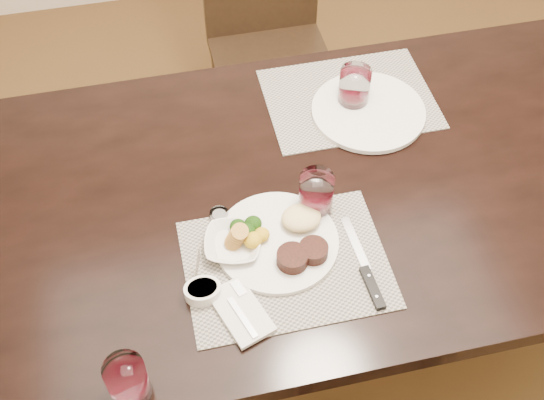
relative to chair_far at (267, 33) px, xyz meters
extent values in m
plane|color=#4D3418|center=(0.00, -0.93, -0.50)|extent=(4.50, 4.50, 0.00)
cube|color=black|center=(0.00, -0.93, 0.22)|extent=(2.00, 1.00, 0.05)
cube|color=black|center=(-0.92, -0.51, -0.15)|extent=(0.08, 0.08, 0.70)
cube|color=black|center=(0.00, -0.08, -0.07)|extent=(0.42, 0.42, 0.04)
cube|color=black|center=(-0.18, -0.26, -0.30)|extent=(0.04, 0.04, 0.41)
cube|color=black|center=(0.18, -0.26, -0.30)|extent=(0.04, 0.04, 0.41)
cube|color=black|center=(-0.18, 0.10, -0.30)|extent=(0.04, 0.04, 0.41)
cube|color=black|center=(0.18, 0.10, -0.30)|extent=(0.04, 0.04, 0.41)
cube|color=gray|center=(-0.21, -1.14, 0.25)|extent=(0.46, 0.34, 0.00)
cube|color=gray|center=(0.09, -0.65, 0.25)|extent=(0.46, 0.34, 0.00)
cylinder|color=silver|center=(-0.21, -1.08, 0.26)|extent=(0.29, 0.29, 0.01)
cylinder|color=black|center=(-0.19, -1.15, 0.28)|extent=(0.07, 0.07, 0.03)
cylinder|color=black|center=(-0.14, -1.14, 0.28)|extent=(0.07, 0.07, 0.03)
ellipsoid|color=#E0C486|center=(-0.15, -1.05, 0.28)|extent=(0.09, 0.08, 0.04)
ellipsoid|color=#183C0B|center=(-0.28, -1.06, 0.28)|extent=(0.05, 0.05, 0.04)
ellipsoid|color=gold|center=(-0.27, -1.08, 0.28)|extent=(0.04, 0.04, 0.03)
cube|color=silver|center=(-0.33, -1.25, 0.26)|extent=(0.13, 0.18, 0.01)
cube|color=silver|center=(-0.33, -1.26, 0.26)|extent=(0.05, 0.11, 0.00)
cube|color=silver|center=(-0.33, -1.19, 0.26)|extent=(0.03, 0.05, 0.00)
cube|color=silver|center=(-0.04, -1.12, 0.25)|extent=(0.03, 0.16, 0.00)
cube|color=black|center=(-0.04, -1.25, 0.26)|extent=(0.03, 0.11, 0.01)
imported|color=silver|center=(-0.32, -1.07, 0.27)|extent=(0.16, 0.16, 0.03)
cylinder|color=#BC893B|center=(-0.32, -1.07, 0.29)|extent=(0.04, 0.05, 0.04)
cylinder|color=silver|center=(-0.40, -1.18, 0.27)|extent=(0.08, 0.08, 0.03)
cylinder|color=#0C360D|center=(-0.40, -1.18, 0.28)|extent=(0.07, 0.07, 0.01)
cube|color=silver|center=(-0.40, -1.13, 0.30)|extent=(0.01, 0.05, 0.04)
cylinder|color=silver|center=(-0.10, -1.00, 0.31)|extent=(0.08, 0.08, 0.11)
cylinder|color=#33040C|center=(-0.10, -1.00, 0.26)|extent=(0.07, 0.07, 0.03)
cylinder|color=silver|center=(0.13, -0.72, 0.26)|extent=(0.31, 0.31, 0.01)
cylinder|color=silver|center=(0.09, -0.67, 0.31)|extent=(0.08, 0.08, 0.12)
cylinder|color=#33040C|center=(0.09, -0.67, 0.27)|extent=(0.07, 0.07, 0.03)
cylinder|color=silver|center=(-0.58, -1.37, 0.30)|extent=(0.08, 0.08, 0.11)
cylinder|color=#33040C|center=(-0.58, -1.37, 0.26)|extent=(0.07, 0.07, 0.03)
cylinder|color=silver|center=(-0.33, -0.98, 0.26)|extent=(0.04, 0.04, 0.02)
cylinder|color=silver|center=(-0.33, -0.98, 0.25)|extent=(0.03, 0.03, 0.01)
camera|label=1|loc=(-0.43, -1.97, 1.55)|focal=45.00mm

